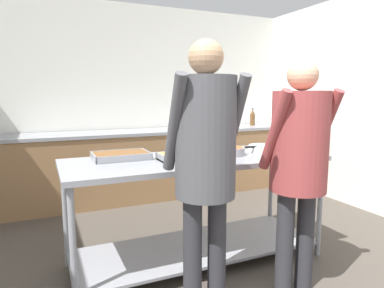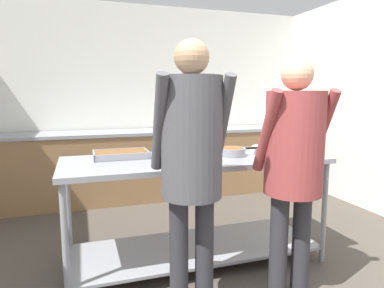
% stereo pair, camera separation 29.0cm
% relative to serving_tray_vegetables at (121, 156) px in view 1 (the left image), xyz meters
% --- Properties ---
extents(wall_rear, '(4.96, 0.06, 2.65)m').
position_rel_serving_tray_vegetables_xyz_m(wall_rear, '(0.60, 2.12, 0.40)').
color(wall_rear, silver).
rests_on(wall_rear, ground_plane).
extents(wall_right, '(0.06, 3.83, 2.65)m').
position_rel_serving_tray_vegetables_xyz_m(wall_right, '(3.05, 0.26, 0.40)').
color(wall_right, silver).
rests_on(wall_right, ground_plane).
extents(back_counter, '(4.80, 0.65, 0.93)m').
position_rel_serving_tray_vegetables_xyz_m(back_counter, '(0.60, 1.75, -0.46)').
color(back_counter, olive).
rests_on(back_counter, ground_plane).
extents(serving_counter, '(2.15, 0.80, 0.90)m').
position_rel_serving_tray_vegetables_xyz_m(serving_counter, '(0.59, -0.20, -0.32)').
color(serving_counter, gray).
rests_on(serving_counter, ground_plane).
extents(serving_tray_vegetables, '(0.44, 0.31, 0.05)m').
position_rel_serving_tray_vegetables_xyz_m(serving_tray_vegetables, '(0.00, 0.00, 0.00)').
color(serving_tray_vegetables, gray).
rests_on(serving_tray_vegetables, serving_counter).
extents(serving_tray_roast, '(0.42, 0.30, 0.05)m').
position_rel_serving_tray_vegetables_xyz_m(serving_tray_roast, '(0.47, -0.26, -0.00)').
color(serving_tray_roast, gray).
rests_on(serving_tray_roast, serving_counter).
extents(sauce_pan, '(0.37, 0.23, 0.07)m').
position_rel_serving_tray_vegetables_xyz_m(sauce_pan, '(0.91, -0.21, 0.01)').
color(sauce_pan, gray).
rests_on(sauce_pan, serving_counter).
extents(plate_stack, '(0.27, 0.27, 0.06)m').
position_rel_serving_tray_vegetables_xyz_m(plate_stack, '(1.26, -0.17, 0.00)').
color(plate_stack, white).
rests_on(plate_stack, serving_counter).
extents(guest_serving_left, '(0.50, 0.39, 1.66)m').
position_rel_serving_tray_vegetables_xyz_m(guest_serving_left, '(1.05, -0.89, 0.09)').
color(guest_serving_left, '#2D2D33').
rests_on(guest_serving_left, ground_plane).
extents(guest_serving_right, '(0.48, 0.37, 1.74)m').
position_rel_serving_tray_vegetables_xyz_m(guest_serving_right, '(0.33, -0.88, 0.15)').
color(guest_serving_right, '#2D2D33').
rests_on(guest_serving_right, ground_plane).
extents(water_bottle, '(0.08, 0.08, 0.26)m').
position_rel_serving_tray_vegetables_xyz_m(water_bottle, '(2.46, 1.78, 0.13)').
color(water_bottle, brown).
rests_on(water_bottle, back_counter).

